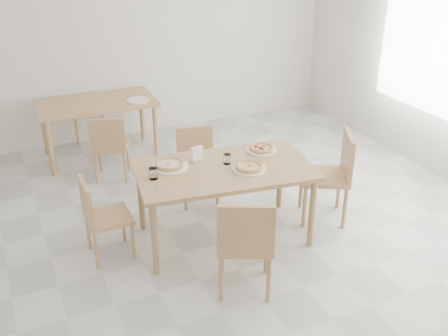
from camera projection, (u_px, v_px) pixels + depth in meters
name	position (u px, v px, depth m)	size (l,w,h in m)	color
main_table	(224.00, 175.00, 4.83)	(1.71, 1.12, 0.75)	tan
chair_south	(245.00, 240.00, 4.14)	(0.59, 0.59, 0.90)	tan
chair_north	(197.00, 159.00, 5.62)	(0.47, 0.47, 0.80)	tan
chair_west	(99.00, 214.00, 4.63)	(0.39, 0.39, 0.79)	tan
chair_east	(334.00, 170.00, 5.21)	(0.62, 0.62, 0.93)	tan
plate_margherita	(249.00, 169.00, 4.75)	(0.31, 0.31, 0.02)	white
plate_mushroom	(170.00, 167.00, 4.79)	(0.34, 0.34, 0.02)	white
plate_pepperoni	(261.00, 150.00, 5.12)	(0.29, 0.29, 0.02)	white
pizza_margherita	(249.00, 167.00, 4.74)	(0.32, 0.32, 0.03)	#F1C471
pizza_mushroom	(170.00, 164.00, 4.78)	(0.29, 0.29, 0.03)	#F1C471
pizza_pepperoni	(261.00, 148.00, 5.11)	(0.30, 0.30, 0.03)	#F1C471
tumbler_a	(227.00, 159.00, 4.85)	(0.07, 0.07, 0.09)	white
tumbler_b	(153.00, 173.00, 4.57)	(0.08, 0.08, 0.10)	white
napkin_holder	(197.00, 155.00, 4.89)	(0.14, 0.09, 0.14)	silver
fork_a	(229.00, 157.00, 5.00)	(0.01, 0.17, 0.01)	silver
fork_b	(159.00, 189.00, 4.41)	(0.02, 0.19, 0.01)	silver
second_table	(97.00, 108.00, 6.51)	(1.45, 0.86, 0.75)	tan
chair_back_s	(109.00, 143.00, 6.00)	(0.51, 0.51, 0.80)	tan
chair_back_n	(83.00, 101.00, 7.20)	(0.47, 0.47, 0.89)	tan
plate_empty	(138.00, 100.00, 6.48)	(0.27, 0.27, 0.02)	white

